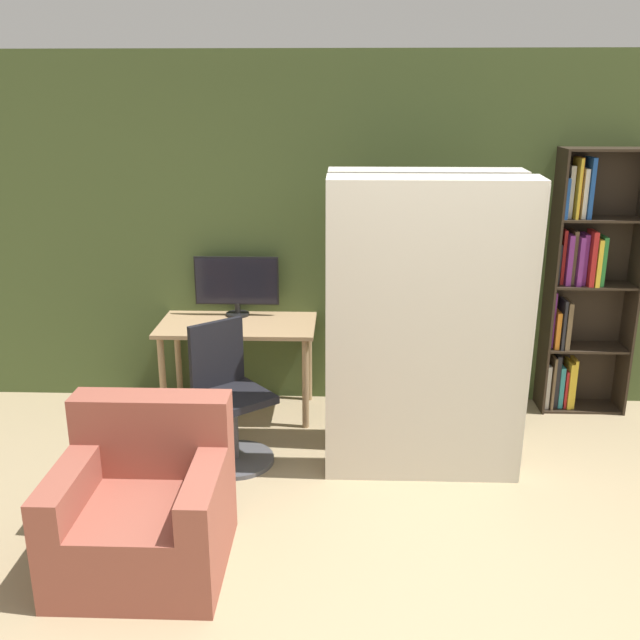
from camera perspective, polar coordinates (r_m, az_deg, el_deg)
ground_plane at (r=3.64m, az=10.30°, el=-23.60°), size 16.00×16.00×0.00m
wall_back at (r=5.57m, az=7.19°, el=6.76°), size 8.00×0.06×2.70m
desk at (r=5.46m, az=-6.61°, el=-1.28°), size 1.18×0.63×0.73m
monitor at (r=5.55m, az=-6.68°, el=2.96°), size 0.65×0.18×0.47m
office_chair at (r=4.84m, az=-7.25°, el=-6.87°), size 0.62×0.62×0.95m
bookshelf at (r=5.77m, az=20.11°, el=2.61°), size 0.64×0.29×2.02m
mattress_near at (r=4.44m, az=8.61°, el=-1.17°), size 1.24×0.34×1.94m
mattress_far at (r=4.83m, az=8.08°, el=0.40°), size 1.24×0.31×1.94m
armchair at (r=3.96m, az=-13.81°, el=-14.33°), size 0.85×0.80×0.85m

